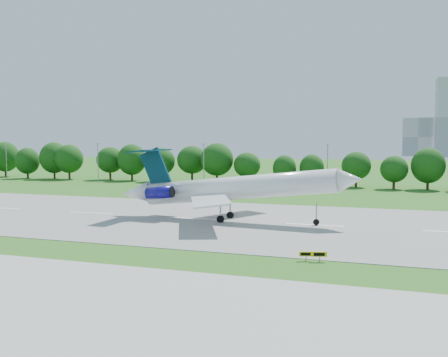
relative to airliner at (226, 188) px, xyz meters
The scene contains 10 objects.
ground 26.23m from the airliner, 102.53° to the right, with size 600.00×600.00×0.00m, color #2B691B.
runway 7.74m from the airliner, behind, with size 400.00×45.00×0.08m, color gray.
taxiway 43.74m from the airliner, 97.37° to the right, with size 400.00×23.00×0.08m, color #ADADA8.
tree_line 67.18m from the airliner, 94.75° to the left, with size 288.40×8.40×10.40m.
light_poles 57.52m from the airliner, 98.06° to the left, with size 175.90×0.25×12.19m.
airliner is the anchor object (origin of this frame).
taxi_sign_centre 29.06m from the airliner, 54.05° to the right, with size 1.45×0.62×1.04m.
taxi_sign_right 29.85m from the airliner, 51.68° to the right, with size 1.56×0.63×1.11m.
service_vehicle_a 63.67m from the airliner, 114.15° to the left, with size 1.23×3.52×1.16m, color white.
service_vehicle_b 58.91m from the airliner, 97.79° to the left, with size 1.34×3.34×1.14m, color white.
Camera 1 is at (30.89, -51.59, 13.08)m, focal length 40.00 mm.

